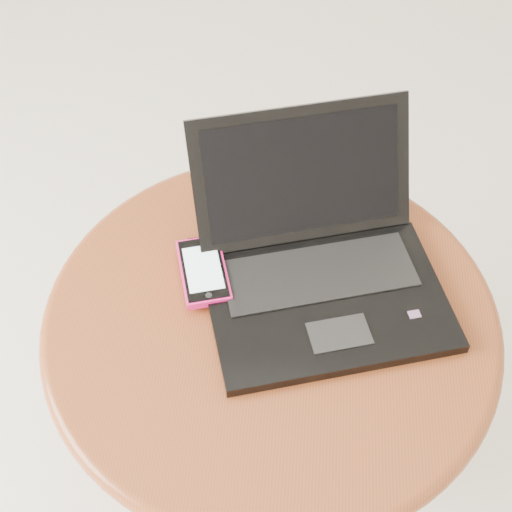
{
  "coord_description": "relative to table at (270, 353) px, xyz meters",
  "views": [
    {
      "loc": [
        0.13,
        -0.56,
        1.31
      ],
      "look_at": [
        0.08,
        0.06,
        0.56
      ],
      "focal_mm": 50.27,
      "sensor_mm": 36.0,
      "label": 1
    }
  ],
  "objects": [
    {
      "name": "table",
      "position": [
        0.0,
        0.0,
        0.0
      ],
      "size": [
        0.63,
        0.63,
        0.5
      ],
      "color": "#4E250E",
      "rests_on": "ground"
    },
    {
      "name": "phone_pink",
      "position": [
        -0.1,
        0.05,
        0.12
      ],
      "size": [
        0.09,
        0.13,
        0.01
      ],
      "color": "#F41976",
      "rests_on": "phone_black"
    },
    {
      "name": "phone_black",
      "position": [
        -0.09,
        0.07,
        0.11
      ],
      "size": [
        0.08,
        0.12,
        0.01
      ],
      "color": "black",
      "rests_on": "table"
    },
    {
      "name": "laptop",
      "position": [
        0.06,
        0.06,
        0.14
      ],
      "size": [
        0.4,
        0.39,
        0.19
      ],
      "color": "black",
      "rests_on": "table"
    }
  ]
}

